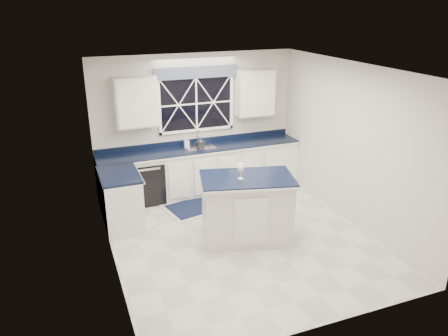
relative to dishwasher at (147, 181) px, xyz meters
name	(u,v)px	position (x,y,z in m)	size (l,w,h in m)	color
ground	(240,238)	(1.10, -1.95, -0.41)	(4.50, 4.50, 0.00)	silver
back_wall	(196,123)	(1.10, 0.30, 0.94)	(4.00, 0.10, 2.70)	beige
base_cabinets	(188,176)	(0.77, -0.17, 0.04)	(3.99, 1.60, 0.90)	silver
countertop	(201,149)	(1.10, 0.00, 0.51)	(3.98, 0.64, 0.04)	black
dishwasher	(147,181)	(0.00, 0.00, 0.00)	(0.60, 0.58, 0.82)	black
window	(196,100)	(1.10, 0.25, 1.42)	(1.65, 0.09, 1.26)	black
upper_cabinets	(198,97)	(1.10, 0.13, 1.49)	(3.10, 0.34, 0.90)	silver
faucet	(198,137)	(1.10, 0.19, 0.69)	(0.05, 0.20, 0.30)	silver
island	(247,208)	(1.18, -1.99, 0.12)	(1.59, 1.18, 1.06)	silver
rug	(202,205)	(0.89, -0.60, -0.40)	(1.52, 1.11, 0.02)	#BCBCB6
kettle	(200,143)	(1.09, 0.02, 0.61)	(0.25, 0.15, 0.18)	#2B2B2D
wine_glass	(241,168)	(1.06, -2.01, 0.82)	(0.11, 0.11, 0.25)	silver
soap_bottle	(187,142)	(0.84, 0.12, 0.63)	(0.09, 0.10, 0.21)	silver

